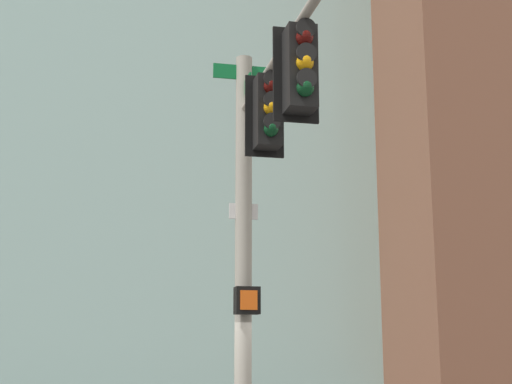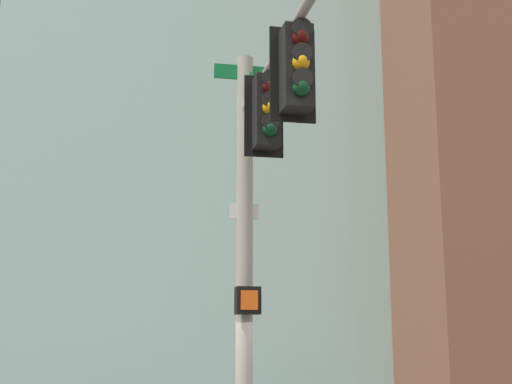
{
  "view_description": "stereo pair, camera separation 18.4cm",
  "coord_description": "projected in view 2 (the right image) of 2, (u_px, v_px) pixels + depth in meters",
  "views": [
    {
      "loc": [
        -11.34,
        0.88,
        2.14
      ],
      "look_at": [
        -1.08,
        -0.26,
        4.31
      ],
      "focal_mm": 51.89,
      "sensor_mm": 36.0,
      "label": 1
    },
    {
      "loc": [
        -11.36,
        0.7,
        2.14
      ],
      "look_at": [
        -1.08,
        -0.26,
        4.31
      ],
      "focal_mm": 51.89,
      "sensor_mm": 36.0,
      "label": 2
    }
  ],
  "objects": [
    {
      "name": "signal_pole_assembly",
      "position": [
        259.0,
        191.0,
        10.37
      ],
      "size": [
        4.74,
        1.09,
        6.7
      ],
      "rotation": [
        0.0,
        0.0,
        3.25
      ],
      "color": "#9E998C",
      "rests_on": "ground_plane"
    }
  ]
}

